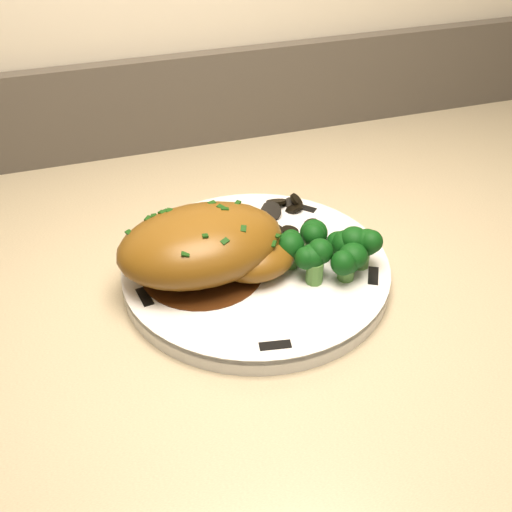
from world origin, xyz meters
name	(u,v)px	position (x,y,z in m)	size (l,w,h in m)	color
plate	(256,271)	(-0.20, 1.69, 0.84)	(0.26, 0.26, 0.02)	silver
rim_accent_0	(304,208)	(-0.12, 1.77, 0.85)	(0.03, 0.01, 0.00)	black
rim_accent_1	(183,218)	(-0.25, 1.79, 0.85)	(0.03, 0.01, 0.00)	black
rim_accent_2	(145,297)	(-0.31, 1.67, 0.85)	(0.03, 0.01, 0.00)	black
rim_accent_3	(275,346)	(-0.22, 1.58, 0.85)	(0.03, 0.01, 0.00)	black
rim_accent_4	(373,276)	(-0.10, 1.64, 0.85)	(0.03, 0.01, 0.00)	black
gravy_pool	(203,270)	(-0.25, 1.69, 0.85)	(0.12, 0.12, 0.00)	#3D1D0B
chicken_breast	(207,246)	(-0.25, 1.69, 0.88)	(0.17, 0.12, 0.06)	brown
mushroom_pile	(266,220)	(-0.17, 1.75, 0.85)	(0.09, 0.07, 0.02)	black
broccoli_florets	(328,250)	(-0.14, 1.66, 0.87)	(0.09, 0.07, 0.04)	#4D8437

